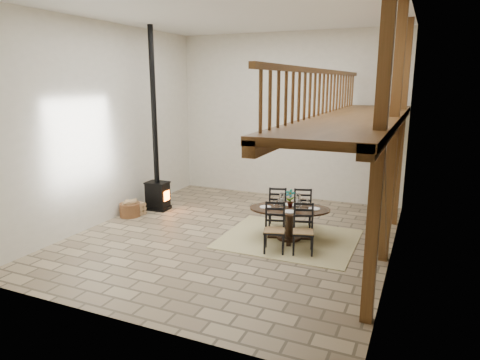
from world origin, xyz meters
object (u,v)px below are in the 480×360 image
at_px(wood_stove, 157,170).
at_px(log_stack, 136,209).
at_px(dining_table, 289,221).
at_px(log_basket, 130,209).

xyz_separation_m(wood_stove, log_stack, (-0.23, -0.71, -0.96)).
height_order(dining_table, log_stack, dining_table).
height_order(log_basket, log_stack, log_basket).
distance_m(dining_table, wood_stove, 4.25).
bearing_deg(log_stack, log_basket, -127.24).
relative_size(wood_stove, log_stack, 9.48).
distance_m(log_basket, log_stack, 0.17).
bearing_deg(log_basket, dining_table, 0.76).
bearing_deg(log_basket, log_stack, 52.76).
xyz_separation_m(dining_table, log_stack, (-4.36, 0.07, -0.26)).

